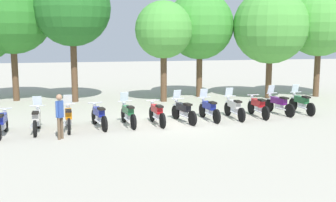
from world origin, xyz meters
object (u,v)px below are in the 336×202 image
at_px(person_0, 60,113).
at_px(motorcycle_6, 183,111).
at_px(motorcycle_0, 2,123).
at_px(motorcycle_1, 37,119).
at_px(tree_3, 164,30).
at_px(motorcycle_4, 128,114).
at_px(motorcycle_5, 157,113).
at_px(motorcycle_11, 301,103).
at_px(motorcycle_10, 279,104).
at_px(tree_5, 271,26).
at_px(motorcycle_8, 234,107).
at_px(tree_4, 200,26).
at_px(motorcycle_7, 209,109).
at_px(tree_6, 320,23).
at_px(tree_2, 72,8).
at_px(tree_1, 12,13).
at_px(motorcycle_9, 258,106).
at_px(motorcycle_3, 99,116).
at_px(motorcycle_2, 68,117).

bearing_deg(person_0, motorcycle_6, 56.80).
relative_size(motorcycle_0, person_0, 1.29).
xyz_separation_m(motorcycle_1, person_0, (0.98, -1.38, 0.47)).
bearing_deg(tree_3, motorcycle_4, -114.00).
xyz_separation_m(motorcycle_5, motorcycle_11, (7.42, 1.18, 0.01)).
height_order(motorcycle_0, motorcycle_11, motorcycle_11).
xyz_separation_m(motorcycle_10, tree_5, (1.70, 4.93, 3.78)).
height_order(motorcycle_8, tree_4, tree_4).
bearing_deg(motorcycle_7, tree_6, -64.20).
relative_size(motorcycle_0, motorcycle_4, 1.01).
bearing_deg(motorcycle_4, tree_4, -44.09).
xyz_separation_m(motorcycle_0, motorcycle_7, (8.65, 1.31, 0.01)).
relative_size(motorcycle_0, tree_4, 0.34).
distance_m(tree_2, tree_4, 7.57).
bearing_deg(motorcycle_11, tree_1, 60.93).
relative_size(motorcycle_10, tree_6, 0.33).
distance_m(motorcycle_11, tree_3, 8.48).
xyz_separation_m(motorcycle_8, tree_3, (-2.27, 5.49, 3.54)).
distance_m(motorcycle_8, tree_5, 7.84).
relative_size(motorcycle_0, tree_2, 0.29).
relative_size(motorcycle_7, motorcycle_10, 1.01).
bearing_deg(motorcycle_4, motorcycle_6, -93.90).
xyz_separation_m(motorcycle_5, tree_1, (-6.93, 7.98, 4.49)).
relative_size(motorcycle_1, motorcycle_9, 1.00).
distance_m(motorcycle_3, motorcycle_6, 3.73).
relative_size(motorcycle_4, motorcycle_8, 0.99).
xyz_separation_m(motorcycle_6, tree_1, (-8.16, 7.74, 4.48)).
distance_m(tree_2, tree_3, 5.23).
xyz_separation_m(motorcycle_0, motorcycle_10, (12.36, 1.96, 0.01)).
height_order(motorcycle_11, tree_6, tree_6).
distance_m(motorcycle_5, motorcycle_10, 6.28).
xyz_separation_m(motorcycle_0, tree_6, (17.27, 6.98, 3.98)).
height_order(motorcycle_4, tree_6, tree_6).
xyz_separation_m(motorcycle_1, motorcycle_5, (4.95, 0.46, -0.01)).
bearing_deg(motorcycle_3, motorcycle_0, 87.82).
xyz_separation_m(motorcycle_4, tree_1, (-5.69, 7.97, 4.48)).
distance_m(motorcycle_0, person_0, 2.47).
distance_m(motorcycle_1, motorcycle_11, 12.48).
relative_size(motorcycle_9, tree_3, 0.38).
xyz_separation_m(motorcycle_8, tree_5, (4.16, 5.47, 3.78)).
height_order(motorcycle_3, motorcycle_8, motorcycle_8).
height_order(motorcycle_4, motorcycle_9, motorcycle_4).
bearing_deg(motorcycle_10, tree_3, 30.34).
bearing_deg(tree_4, motorcycle_10, -70.42).
height_order(person_0, tree_2, tree_2).
height_order(motorcycle_2, motorcycle_6, same).
height_order(motorcycle_1, motorcycle_10, same).
relative_size(motorcycle_7, motorcycle_11, 1.00).
distance_m(motorcycle_9, motorcycle_10, 1.29).
relative_size(motorcycle_3, tree_1, 0.29).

